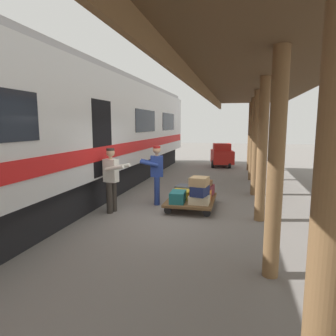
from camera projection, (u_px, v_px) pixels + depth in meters
The scene contains 16 objects.
ground_plane at pixel (177, 214), 7.65m from camera, with size 60.00×60.00×0.00m, color slate.
platform_canopy at pixel (263, 83), 6.72m from camera, with size 3.20×17.21×3.56m.
train_car at pixel (53, 134), 8.17m from camera, with size 3.02×21.52×4.00m.
luggage_cart at pixel (191, 200), 8.21m from camera, with size 1.27×1.77×0.27m.
suitcase_slate_roller at pixel (185, 190), 8.72m from camera, with size 0.47×0.48×0.26m, color #4C515B.
suitcase_orange_carryall at pixel (202, 195), 8.12m from camera, with size 0.51×0.61×0.22m, color #CC6B23.
suitcase_burgundy_valise at pixel (204, 190), 8.59m from camera, with size 0.52×0.58×0.29m, color maroon.
suitcase_yellow_case at pixel (181, 194), 8.26m from camera, with size 0.49×0.54×0.22m, color gold.
suitcase_teal_softside at pixel (178, 197), 7.78m from camera, with size 0.38×0.59×0.29m, color #1E666B.
suitcase_cream_canvas at pixel (199, 199), 7.66m from camera, with size 0.52×0.45×0.22m, color beige.
suitcase_navy_fabric at pixel (200, 191), 7.60m from camera, with size 0.36×0.50×0.26m, color navy.
suitcase_tan_vintage at pixel (199, 181), 7.59m from camera, with size 0.44×0.47×0.23m, color tan.
suitcase_brown_leather at pixel (204, 183), 8.57m from camera, with size 0.42×0.37×0.15m, color brown.
porter_in_overalls at pixel (156, 173), 8.51m from camera, with size 0.72×0.54×1.70m.
porter_by_door at pixel (112, 178), 7.70m from camera, with size 0.71×0.50×1.70m.
baggage_tug at pixel (222, 155), 16.19m from camera, with size 1.40×1.88×1.30m.
Camera 1 is at (-1.52, 7.24, 2.31)m, focal length 31.47 mm.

